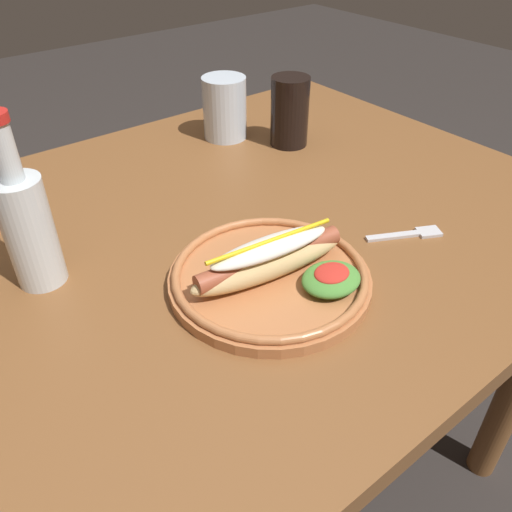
# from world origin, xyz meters

# --- Properties ---
(ground_plane) EXTENTS (8.00, 8.00, 0.00)m
(ground_plane) POSITION_xyz_m (0.00, 0.00, 0.00)
(ground_plane) COLOR #2D2826
(dining_table) EXTENTS (1.11, 0.89, 0.74)m
(dining_table) POSITION_xyz_m (0.00, 0.00, 0.63)
(dining_table) COLOR brown
(dining_table) RESTS_ON ground_plane
(hot_dog_plate) EXTENTS (0.27, 0.27, 0.08)m
(hot_dog_plate) POSITION_xyz_m (-0.07, -0.16, 0.76)
(hot_dog_plate) COLOR #B77042
(hot_dog_plate) RESTS_ON dining_table
(fork) EXTENTS (0.12, 0.07, 0.00)m
(fork) POSITION_xyz_m (0.17, -0.20, 0.74)
(fork) COLOR silver
(fork) RESTS_ON dining_table
(soda_cup) EXTENTS (0.08, 0.08, 0.14)m
(soda_cup) POSITION_xyz_m (0.25, 0.17, 0.81)
(soda_cup) COLOR black
(soda_cup) RESTS_ON dining_table
(water_cup) EXTENTS (0.09, 0.09, 0.13)m
(water_cup) POSITION_xyz_m (0.17, 0.28, 0.80)
(water_cup) COLOR silver
(water_cup) RESTS_ON dining_table
(glass_bottle) EXTENTS (0.06, 0.06, 0.24)m
(glass_bottle) POSITION_xyz_m (-0.31, 0.04, 0.83)
(glass_bottle) COLOR silver
(glass_bottle) RESTS_ON dining_table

